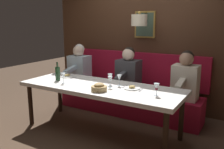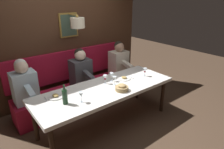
# 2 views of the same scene
# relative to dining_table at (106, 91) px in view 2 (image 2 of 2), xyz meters

# --- Properties ---
(ground_plane) EXTENTS (12.00, 12.00, 0.00)m
(ground_plane) POSITION_rel_dining_table_xyz_m (0.00, 0.00, -0.68)
(ground_plane) COLOR #4C3828
(dining_table) EXTENTS (0.90, 2.49, 0.74)m
(dining_table) POSITION_rel_dining_table_xyz_m (0.00, 0.00, 0.00)
(dining_table) COLOR white
(dining_table) RESTS_ON ground_plane
(banquette_bench) EXTENTS (0.52, 2.69, 0.45)m
(banquette_bench) POSITION_rel_dining_table_xyz_m (0.89, 0.00, -0.45)
(banquette_bench) COLOR maroon
(banquette_bench) RESTS_ON ground_plane
(back_wall_panel) EXTENTS (0.59, 3.89, 2.90)m
(back_wall_panel) POSITION_rel_dining_table_xyz_m (1.46, -0.00, 0.69)
(back_wall_panel) COLOR #422819
(back_wall_panel) RESTS_ON ground_plane
(diner_nearest) EXTENTS (0.60, 0.40, 0.79)m
(diner_nearest) POSITION_rel_dining_table_xyz_m (0.88, -1.04, 0.14)
(diner_nearest) COLOR beige
(diner_nearest) RESTS_ON banquette_bench
(diner_near) EXTENTS (0.60, 0.40, 0.79)m
(diner_near) POSITION_rel_dining_table_xyz_m (0.88, -0.03, 0.14)
(diner_near) COLOR #3D3D42
(diner_near) RESTS_ON banquette_bench
(diner_middle) EXTENTS (0.60, 0.40, 0.79)m
(diner_middle) POSITION_rel_dining_table_xyz_m (0.88, 1.08, 0.14)
(diner_middle) COLOR silver
(diner_middle) RESTS_ON banquette_bench
(place_setting_0) EXTENTS (0.24, 0.32, 0.05)m
(place_setting_0) POSITION_rel_dining_table_xyz_m (0.21, 0.82, 0.08)
(place_setting_0) COLOR silver
(place_setting_0) RESTS_ON dining_table
(place_setting_1) EXTENTS (0.24, 0.32, 0.05)m
(place_setting_1) POSITION_rel_dining_table_xyz_m (0.08, -0.49, 0.08)
(place_setting_1) COLOR white
(place_setting_1) RESTS_ON dining_table
(wine_glass_0) EXTENTS (0.07, 0.07, 0.16)m
(wine_glass_0) POSITION_rel_dining_table_xyz_m (-0.06, -0.91, 0.18)
(wine_glass_0) COLOR silver
(wine_glass_0) RESTS_ON dining_table
(wine_glass_1) EXTENTS (0.07, 0.07, 0.16)m
(wine_glass_1) POSITION_rel_dining_table_xyz_m (0.14, -0.09, 0.18)
(wine_glass_1) COLOR silver
(wine_glass_1) RESTS_ON dining_table
(wine_glass_2) EXTENTS (0.07, 0.07, 0.16)m
(wine_glass_2) POSITION_rel_dining_table_xyz_m (-0.01, -0.18, 0.18)
(wine_glass_2) COLOR silver
(wine_glass_2) RESTS_ON dining_table
(wine_glass_3) EXTENTS (0.07, 0.07, 0.16)m
(wine_glass_3) POSITION_rel_dining_table_xyz_m (0.15, -0.24, 0.18)
(wine_glass_3) COLOR silver
(wine_glass_3) RESTS_ON dining_table
(wine_glass_4) EXTENTS (0.07, 0.07, 0.16)m
(wine_glass_4) POSITION_rel_dining_table_xyz_m (-0.17, 0.57, 0.18)
(wine_glass_4) COLOR silver
(wine_glass_4) RESTS_ON dining_table
(wine_bottle) EXTENTS (0.08, 0.08, 0.30)m
(wine_bottle) POSITION_rel_dining_table_xyz_m (-0.07, 0.78, 0.18)
(wine_bottle) COLOR #19381E
(wine_bottle) RESTS_ON dining_table
(bread_bowl) EXTENTS (0.22, 0.22, 0.12)m
(bread_bowl) POSITION_rel_dining_table_xyz_m (-0.25, -0.15, 0.11)
(bread_bowl) COLOR tan
(bread_bowl) RESTS_ON dining_table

